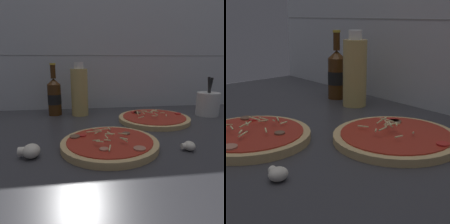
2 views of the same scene
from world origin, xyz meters
The scene contains 7 objects.
counter_slab centered at (0.00, 0.00, 1.25)cm, with size 160.00×90.00×2.50cm.
tile_backsplash centered at (0.00, 45.50, 30.00)cm, with size 160.00×1.13×60.00cm.
pizza_near centered at (-8.65, -10.10, 3.64)cm, with size 28.55×28.55×4.73cm.
pizza_far centered at (13.59, 16.18, 3.53)cm, with size 29.66×29.66×4.95cm.
beer_bottle centered at (-28.90, 32.94, 11.32)cm, with size 6.20×6.20×23.83cm.
oil_bottle centered at (-17.30, 31.02, 13.66)cm, with size 7.71×7.71×24.26cm.
mushroom_left centered at (13.31, -15.33, 3.81)cm, with size 3.94×3.75×2.63cm.
Camera 2 is at (63.73, -42.79, 31.53)cm, focal length 55.00 mm.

